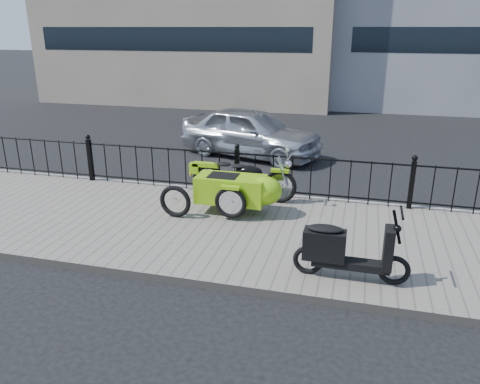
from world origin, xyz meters
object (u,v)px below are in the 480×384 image
(motorcycle_sidecar, at_px, (242,187))
(spare_tire, at_px, (175,201))
(scooter, at_px, (343,251))
(sedan_car, at_px, (251,132))

(motorcycle_sidecar, bearing_deg, spare_tire, -150.04)
(motorcycle_sidecar, relative_size, scooter, 1.41)
(scooter, xyz_separation_m, spare_tire, (-3.13, 1.50, -0.11))
(scooter, height_order, sedan_car, sedan_car)
(motorcycle_sidecar, xyz_separation_m, sedan_car, (-0.91, 4.45, 0.10))
(motorcycle_sidecar, height_order, scooter, scooter)
(spare_tire, relative_size, sedan_car, 0.15)
(motorcycle_sidecar, height_order, sedan_car, sedan_car)
(scooter, xyz_separation_m, sedan_car, (-2.93, 6.59, 0.15))
(motorcycle_sidecar, bearing_deg, scooter, -46.75)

